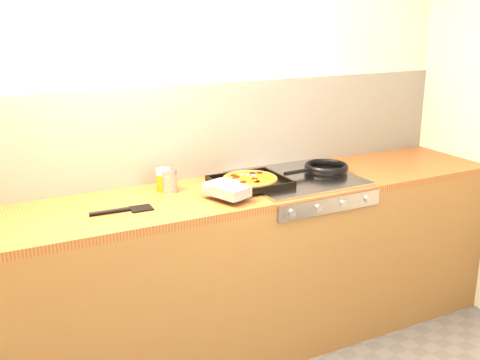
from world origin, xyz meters
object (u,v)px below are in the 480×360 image
pizza_on_tray (243,182)px  tomato_can (169,181)px  juice_glass (163,180)px  frying_pan (325,168)px

pizza_on_tray → tomato_can: tomato_can is taller
juice_glass → pizza_on_tray: bearing=-25.9°
juice_glass → frying_pan: bearing=-8.8°
frying_pan → juice_glass: juice_glass is taller
pizza_on_tray → tomato_can: (-0.33, 0.14, 0.01)m
frying_pan → tomato_can: (-0.86, 0.11, 0.02)m
pizza_on_tray → frying_pan: 0.53m
frying_pan → pizza_on_tray: bearing=-176.1°
frying_pan → juice_glass: bearing=171.2°
frying_pan → juice_glass: 0.90m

